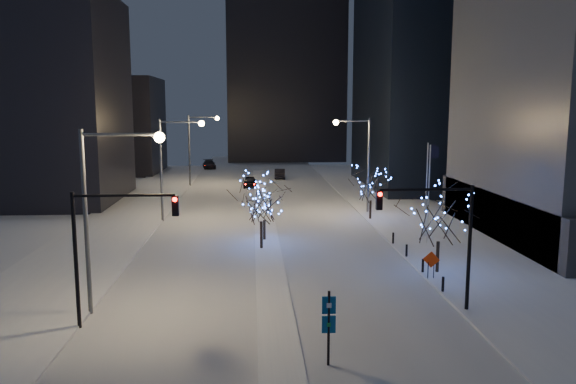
{
  "coord_description": "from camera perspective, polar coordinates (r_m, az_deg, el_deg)",
  "views": [
    {
      "loc": [
        -1.17,
        -27.76,
        11.12
      ],
      "look_at": [
        1.42,
        12.46,
        5.0
      ],
      "focal_mm": 35.0,
      "sensor_mm": 36.0,
      "label": 1
    }
  ],
  "objects": [
    {
      "name": "street_lamp_w_mid",
      "position": [
        55.5,
        -11.74,
        3.68
      ],
      "size": [
        4.4,
        0.56,
        10.0
      ],
      "color": "#595E66",
      "rests_on": "ground"
    },
    {
      "name": "bollards",
      "position": [
        40.82,
        12.71,
        -6.52
      ],
      "size": [
        0.16,
        12.16,
        0.9
      ],
      "color": "black",
      "rests_on": "east_sidewalk"
    },
    {
      "name": "west_sidewalk",
      "position": [
        50.67,
        -18.31,
        -4.4
      ],
      "size": [
        8.0,
        90.0,
        0.15
      ],
      "primitive_type": "cube",
      "color": "silver",
      "rests_on": "ground"
    },
    {
      "name": "filler_west_near",
      "position": [
        72.89,
        -25.58,
        8.49
      ],
      "size": [
        22.0,
        18.0,
        24.0
      ],
      "primitive_type": "cube",
      "color": "black",
      "rests_on": "ground"
    },
    {
      "name": "holiday_tree_plaza_near",
      "position": [
        38.52,
        15.11,
        -2.39
      ],
      "size": [
        5.46,
        5.46,
        5.87
      ],
      "color": "black",
      "rests_on": "east_sidewalk"
    },
    {
      "name": "construction_sign",
      "position": [
        37.56,
        14.34,
        -6.91
      ],
      "size": [
        1.02,
        0.45,
        1.79
      ],
      "rotation": [
        0.0,
        0.0,
        -0.39
      ],
      "color": "black",
      "rests_on": "east_sidewalk"
    },
    {
      "name": "median",
      "position": [
        58.82,
        -2.48,
        -2.2
      ],
      "size": [
        2.0,
        80.0,
        0.15
      ],
      "primitive_type": "cube",
      "color": "silver",
      "rests_on": "ground"
    },
    {
      "name": "street_lamp_w_far",
      "position": [
        80.27,
        -9.27,
        5.22
      ],
      "size": [
        4.4,
        0.56,
        10.0
      ],
      "color": "#595E66",
      "rests_on": "ground"
    },
    {
      "name": "car_far",
      "position": [
        103.46,
        -8.01,
        2.8
      ],
      "size": [
        2.89,
        5.52,
        1.53
      ],
      "primitive_type": "imported",
      "rotation": [
        0.0,
        0.0,
        0.15
      ],
      "color": "black",
      "rests_on": "ground"
    },
    {
      "name": "street_lamp_w_near",
      "position": [
        31.1,
        -18.1,
        -0.34
      ],
      "size": [
        4.4,
        0.56,
        10.0
      ],
      "color": "#595E66",
      "rests_on": "ground"
    },
    {
      "name": "car_mid",
      "position": [
        88.22,
        -0.84,
        1.88
      ],
      "size": [
        1.83,
        4.68,
        1.52
      ],
      "primitive_type": "imported",
      "rotation": [
        0.0,
        0.0,
        3.09
      ],
      "color": "black",
      "rests_on": "ground"
    },
    {
      "name": "east_sidewalk",
      "position": [
        51.62,
        14.7,
        -4.01
      ],
      "size": [
        10.0,
        90.0,
        0.15
      ],
      "primitive_type": "cube",
      "color": "silver",
      "rests_on": "ground"
    },
    {
      "name": "flagpoles",
      "position": [
        47.72,
        14.09,
        0.76
      ],
      "size": [
        1.35,
        2.6,
        8.0
      ],
      "color": "silver",
      "rests_on": "east_sidewalk"
    },
    {
      "name": "holiday_tree_median_far",
      "position": [
        46.6,
        -2.43,
        -1.46
      ],
      "size": [
        4.02,
        4.02,
        4.22
      ],
      "color": "black",
      "rests_on": "median"
    },
    {
      "name": "wayfinding_sign",
      "position": [
        24.74,
        4.16,
        -12.86
      ],
      "size": [
        0.6,
        0.12,
        3.36
      ],
      "rotation": [
        0.0,
        0.0,
        0.01
      ],
      "color": "black",
      "rests_on": "ground"
    },
    {
      "name": "car_near",
      "position": [
        78.54,
        -3.89,
        1.03
      ],
      "size": [
        1.85,
        4.48,
        1.52
      ],
      "primitive_type": "imported",
      "rotation": [
        0.0,
        0.0,
        -0.01
      ],
      "color": "black",
      "rests_on": "ground"
    },
    {
      "name": "holiday_tree_plaza_far",
      "position": [
        55.83,
        8.42,
        0.69
      ],
      "size": [
        4.94,
        4.94,
        5.2
      ],
      "color": "black",
      "rests_on": "east_sidewalk"
    },
    {
      "name": "ground",
      "position": [
        29.93,
        -1.21,
        -13.18
      ],
      "size": [
        160.0,
        160.0,
        0.0
      ],
      "primitive_type": "plane",
      "color": "silver",
      "rests_on": "ground"
    },
    {
      "name": "horizon_block",
      "position": [
        120.38,
        -0.26,
        13.34
      ],
      "size": [
        24.0,
        14.0,
        42.0
      ],
      "primitive_type": "cube",
      "color": "black",
      "rests_on": "ground"
    },
    {
      "name": "traffic_signal_west",
      "position": [
        29.39,
        -17.96,
        -4.29
      ],
      "size": [
        5.26,
        0.43,
        7.0
      ],
      "color": "black",
      "rests_on": "ground"
    },
    {
      "name": "street_lamp_east",
      "position": [
        59.03,
        7.34,
        4.02
      ],
      "size": [
        3.9,
        0.56,
        10.0
      ],
      "color": "#595E66",
      "rests_on": "ground"
    },
    {
      "name": "traffic_signal_east",
      "position": [
        31.14,
        15.38,
        -3.46
      ],
      "size": [
        5.26,
        0.43,
        7.0
      ],
      "color": "black",
      "rests_on": "ground"
    },
    {
      "name": "holiday_tree_median_near",
      "position": [
        43.54,
        -2.75,
        -0.65
      ],
      "size": [
        5.84,
        5.84,
        6.14
      ],
      "color": "black",
      "rests_on": "median"
    },
    {
      "name": "road",
      "position": [
        63.75,
        -2.57,
        -1.41
      ],
      "size": [
        20.0,
        130.0,
        0.02
      ],
      "primitive_type": "cube",
      "color": "silver",
      "rests_on": "ground"
    },
    {
      "name": "filler_west_far",
      "position": [
        100.92,
        -18.04,
        6.44
      ],
      "size": [
        18.0,
        16.0,
        16.0
      ],
      "primitive_type": "cube",
      "color": "black",
      "rests_on": "ground"
    }
  ]
}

